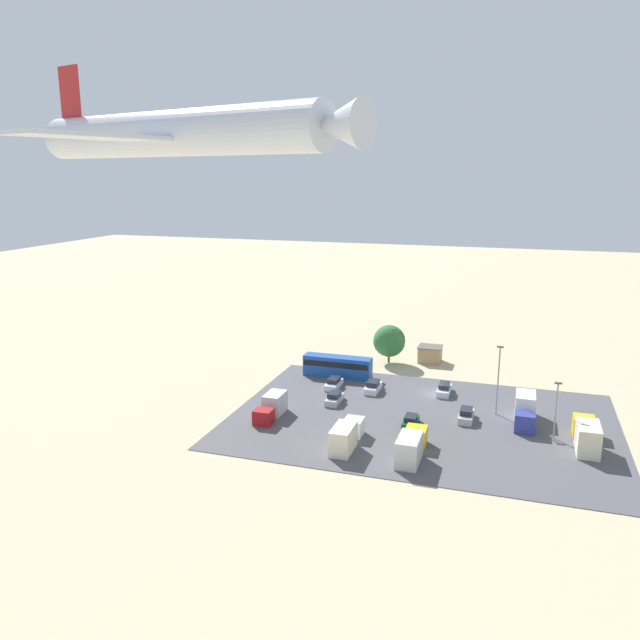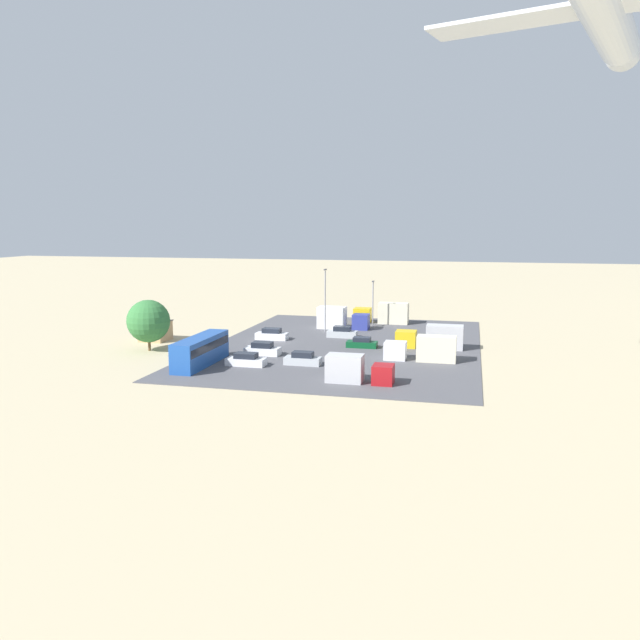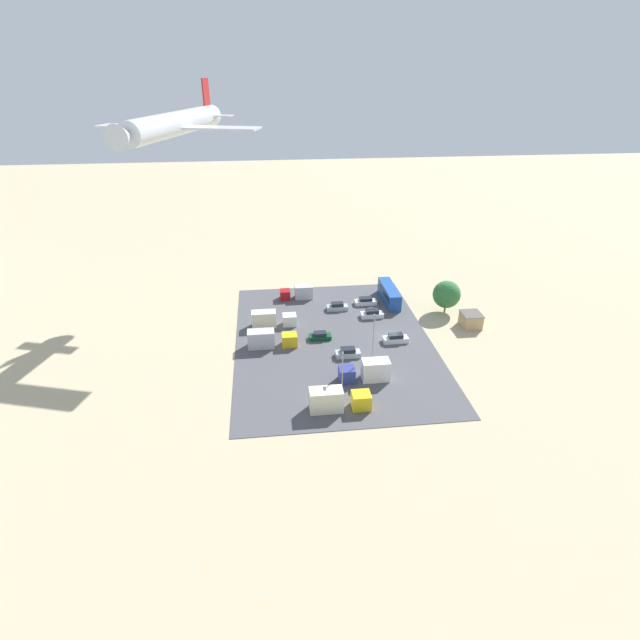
% 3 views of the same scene
% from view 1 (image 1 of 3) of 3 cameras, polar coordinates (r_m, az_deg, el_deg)
% --- Properties ---
extents(ground_plane, '(400.00, 400.00, 0.00)m').
position_cam_1_polar(ground_plane, '(96.53, 10.24, -6.68)').
color(ground_plane, tan).
extents(parking_lot_surface, '(50.81, 35.94, 0.08)m').
position_cam_1_polar(parking_lot_surface, '(86.46, 9.24, -9.02)').
color(parking_lot_surface, '#4C4C51').
rests_on(parking_lot_surface, ground).
extents(shed_building, '(4.13, 3.78, 2.84)m').
position_cam_1_polar(shed_building, '(112.10, 10.03, -3.08)').
color(shed_building, tan).
rests_on(shed_building, ground).
extents(bus, '(11.19, 2.60, 3.38)m').
position_cam_1_polar(bus, '(102.27, 1.62, -4.19)').
color(bus, '#1E4C9E').
rests_on(bus, ground).
extents(parked_car_0, '(1.97, 4.52, 1.66)m').
position_cam_1_polar(parked_car_0, '(96.12, 4.86, -6.11)').
color(parked_car_0, silver).
rests_on(parked_car_0, ground).
extents(parked_car_1, '(1.86, 4.38, 1.66)m').
position_cam_1_polar(parked_car_1, '(87.27, 13.21, -8.48)').
color(parked_car_1, '#ADB2B7').
rests_on(parked_car_1, ground).
extents(parked_car_2, '(1.83, 4.62, 1.66)m').
position_cam_1_polar(parked_car_2, '(96.54, 11.28, -6.24)').
color(parked_car_2, silver).
rests_on(parked_car_2, ground).
extents(parked_car_3, '(1.81, 4.35, 1.58)m').
position_cam_1_polar(parked_car_3, '(91.21, 1.33, -7.17)').
color(parked_car_3, '#ADB2B7').
rests_on(parked_car_3, ground).
extents(parked_car_4, '(1.89, 4.65, 1.52)m').
position_cam_1_polar(parked_car_4, '(97.55, 1.28, -5.80)').
color(parked_car_4, silver).
rests_on(parked_car_4, ground).
extents(parked_car_5, '(1.78, 4.12, 1.41)m').
position_cam_1_polar(parked_car_5, '(84.19, 8.29, -9.15)').
color(parked_car_5, '#0C4723').
rests_on(parked_car_5, ground).
extents(parked_truck_0, '(2.36, 8.67, 3.12)m').
position_cam_1_polar(parked_truck_0, '(77.11, 2.41, -10.51)').
color(parked_truck_0, silver).
rests_on(parked_truck_0, ground).
extents(parked_truck_1, '(2.54, 8.18, 3.48)m').
position_cam_1_polar(parked_truck_1, '(88.59, 18.23, -7.85)').
color(parked_truck_1, navy).
rests_on(parked_truck_1, ground).
extents(parked_truck_2, '(2.39, 7.10, 2.90)m').
position_cam_1_polar(parked_truck_2, '(86.37, -4.44, -7.93)').
color(parked_truck_2, maroon).
rests_on(parked_truck_2, ground).
extents(parked_truck_3, '(2.52, 8.93, 3.20)m').
position_cam_1_polar(parked_truck_3, '(75.03, 8.32, -11.31)').
color(parked_truck_3, gold).
rests_on(parked_truck_3, ground).
extents(parked_truck_4, '(2.58, 9.11, 3.49)m').
position_cam_1_polar(parked_truck_4, '(83.33, 23.20, -9.63)').
color(parked_truck_4, gold).
rests_on(parked_truck_4, ground).
extents(tree_near_shed, '(5.63, 5.63, 6.80)m').
position_cam_1_polar(tree_near_shed, '(109.82, 6.35, -1.91)').
color(tree_near_shed, brown).
rests_on(tree_near_shed, ground).
extents(light_pole_lot_centre, '(0.90, 0.28, 7.44)m').
position_cam_1_polar(light_pole_lot_centre, '(83.46, 20.78, -7.49)').
color(light_pole_lot_centre, gray).
rests_on(light_pole_lot_centre, ground).
extents(light_pole_lot_edge, '(0.90, 0.28, 9.76)m').
position_cam_1_polar(light_pole_lot_edge, '(88.84, 15.99, -5.08)').
color(light_pole_lot_edge, gray).
rests_on(light_pole_lot_edge, ground).
extents(airplane, '(37.36, 30.92, 9.31)m').
position_cam_1_polar(airplane, '(60.34, -12.38, 16.37)').
color(airplane, silver).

